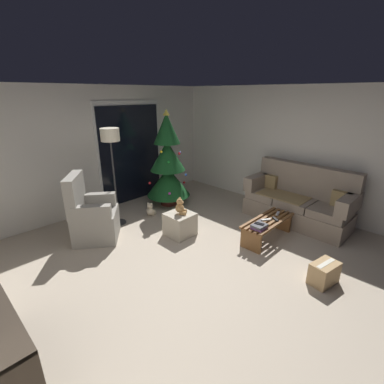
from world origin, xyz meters
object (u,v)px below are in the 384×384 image
object	(u,v)px
remote_silver	(278,213)
remote_white	(266,220)
christmas_tree	(168,165)
cardboard_box_taped_mid_floor	(324,273)
remote_graphite	(259,222)
teddy_bear_cream_by_tree	(150,210)
book_stack	(259,226)
remote_black	(275,219)
ottoman	(180,224)
cell_phone	(259,224)
armchair	(92,217)
coffee_table	(267,226)
floor_lamp	(111,145)
couch	(298,202)
teddy_bear_honey	(180,207)

from	to	relation	value
remote_silver	remote_white	bearing A→B (deg)	69.39
christmas_tree	cardboard_box_taped_mid_floor	bearing A→B (deg)	-96.12
cardboard_box_taped_mid_floor	remote_graphite	bearing A→B (deg)	75.48
teddy_bear_cream_by_tree	book_stack	bearing A→B (deg)	-79.32
remote_silver	remote_white	xyz separation A→B (m)	(-0.37, 0.01, 0.00)
remote_black	book_stack	xyz separation A→B (m)	(-0.46, 0.03, 0.02)
teddy_bear_cream_by_tree	ottoman	bearing A→B (deg)	-96.89
remote_black	book_stack	world-z (taller)	book_stack
remote_black	ottoman	xyz separation A→B (m)	(-1.00, 1.25, -0.17)
cell_phone	cardboard_box_taped_mid_floor	world-z (taller)	cell_phone
remote_graphite	armchair	xyz separation A→B (m)	(-1.83, 2.06, 0.03)
remote_white	book_stack	size ratio (longest dim) A/B	0.65
cardboard_box_taped_mid_floor	coffee_table	bearing A→B (deg)	65.70
armchair	remote_white	bearing A→B (deg)	-46.83
remote_white	ottoman	distance (m)	1.46
floor_lamp	cell_phone	bearing A→B (deg)	-65.75
remote_white	cell_phone	bearing A→B (deg)	-43.20
coffee_table	remote_white	distance (m)	0.14
armchair	christmas_tree	bearing A→B (deg)	7.40
remote_white	remote_graphite	xyz separation A→B (m)	(-0.15, 0.05, 0.00)
remote_black	cell_phone	world-z (taller)	cell_phone
remote_graphite	armchair	size ratio (longest dim) A/B	0.14
remote_white	cardboard_box_taped_mid_floor	bearing A→B (deg)	14.33
remote_black	teddy_bear_cream_by_tree	size ratio (longest dim) A/B	0.55
coffee_table	cell_phone	distance (m)	0.42
remote_black	couch	bearing A→B (deg)	-142.69
teddy_bear_honey	cell_phone	bearing A→B (deg)	-65.62
christmas_tree	floor_lamp	bearing A→B (deg)	-178.28
remote_silver	cardboard_box_taped_mid_floor	size ratio (longest dim) A/B	0.37
coffee_table	remote_white	size ratio (longest dim) A/B	7.05
christmas_tree	cardboard_box_taped_mid_floor	world-z (taller)	christmas_tree
floor_lamp	remote_graphite	bearing A→B (deg)	-61.33
armchair	teddy_bear_cream_by_tree	distance (m)	1.26
couch	remote_white	bearing A→B (deg)	177.03
couch	ottoman	bearing A→B (deg)	148.19
teddy_bear_honey	cardboard_box_taped_mid_floor	bearing A→B (deg)	-79.80
remote_black	cardboard_box_taped_mid_floor	distance (m)	1.21
cell_phone	armchair	bearing A→B (deg)	114.75
couch	remote_graphite	size ratio (longest dim) A/B	12.56
remote_white	teddy_bear_cream_by_tree	world-z (taller)	remote_white
teddy_bear_cream_by_tree	remote_silver	bearing A→B (deg)	-62.79
couch	teddy_bear_cream_by_tree	xyz separation A→B (m)	(-1.83, 2.21, -0.28)
remote_silver	floor_lamp	distance (m)	3.13
ottoman	teddy_bear_honey	bearing A→B (deg)	-51.62
couch	cardboard_box_taped_mid_floor	distance (m)	1.89
ottoman	book_stack	bearing A→B (deg)	-66.21
book_stack	teddy_bear_honey	world-z (taller)	teddy_bear_honey
armchair	ottoman	xyz separation A→B (m)	(1.11, -0.95, -0.20)
cell_phone	armchair	size ratio (longest dim) A/B	0.13
coffee_table	floor_lamp	size ratio (longest dim) A/B	0.62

